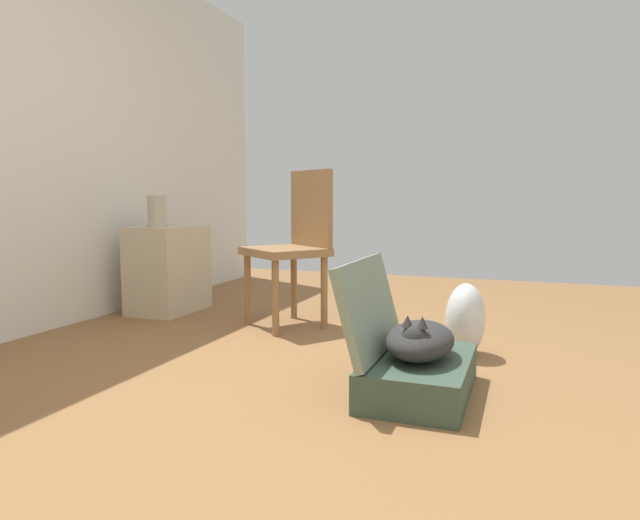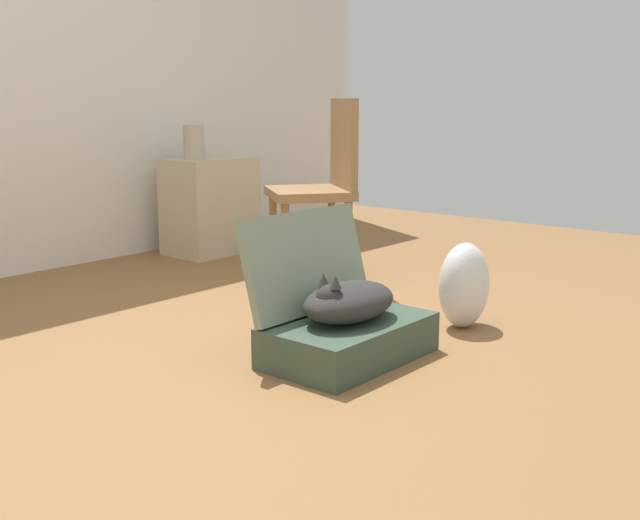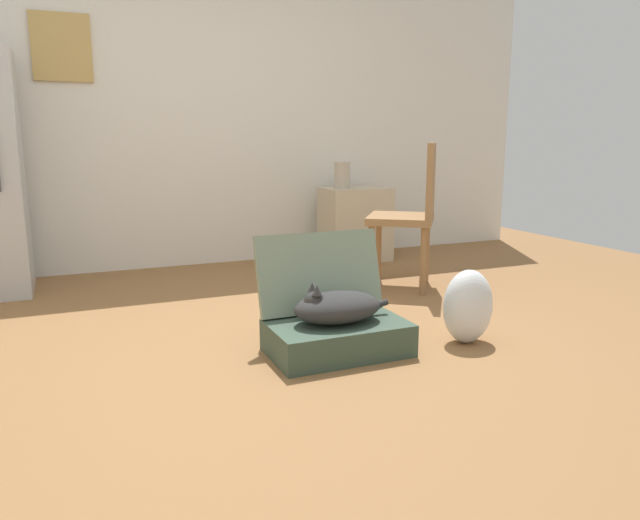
% 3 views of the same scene
% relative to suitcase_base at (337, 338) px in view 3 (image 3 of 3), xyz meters
% --- Properties ---
extents(ground_plane, '(7.68, 7.68, 0.00)m').
position_rel_suitcase_base_xyz_m(ground_plane, '(-0.20, 0.20, -0.08)').
color(ground_plane, olive).
rests_on(ground_plane, ground).
extents(wall_back, '(6.40, 0.15, 2.60)m').
position_rel_suitcase_base_xyz_m(wall_back, '(-0.20, 2.46, 1.22)').
color(wall_back, silver).
rests_on(wall_back, ground).
extents(suitcase_base, '(0.67, 0.41, 0.16)m').
position_rel_suitcase_base_xyz_m(suitcase_base, '(0.00, 0.00, 0.00)').
color(suitcase_base, '#384C3D').
rests_on(suitcase_base, ground).
extents(suitcase_lid, '(0.67, 0.14, 0.41)m').
position_rel_suitcase_base_xyz_m(suitcase_lid, '(0.00, 0.22, 0.28)').
color(suitcase_lid, gray).
rests_on(suitcase_lid, suitcase_base).
extents(cat, '(0.52, 0.28, 0.20)m').
position_rel_suitcase_base_xyz_m(cat, '(-0.01, 0.00, 0.16)').
color(cat, '#2D2D2D').
rests_on(cat, suitcase_base).
extents(plastic_bag_white, '(0.27, 0.21, 0.38)m').
position_rel_suitcase_base_xyz_m(plastic_bag_white, '(0.68, -0.12, 0.11)').
color(plastic_bag_white, silver).
rests_on(plastic_bag_white, ground).
extents(side_table, '(0.56, 0.39, 0.63)m').
position_rel_suitcase_base_xyz_m(side_table, '(1.12, 2.05, 0.23)').
color(side_table, beige).
rests_on(side_table, ground).
extents(vase_tall, '(0.13, 0.13, 0.22)m').
position_rel_suitcase_base_xyz_m(vase_tall, '(0.98, 2.03, 0.66)').
color(vase_tall, '#B7AD99').
rests_on(vase_tall, side_table).
extents(chair, '(0.63, 0.64, 1.01)m').
position_rel_suitcase_base_xyz_m(chair, '(1.03, 1.00, 0.48)').
color(chair, olive).
rests_on(chair, ground).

